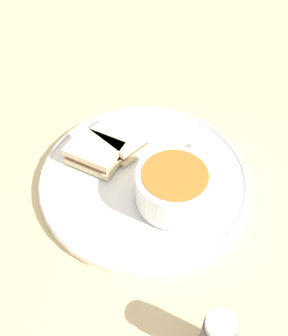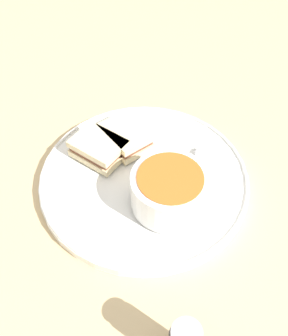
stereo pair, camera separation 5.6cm
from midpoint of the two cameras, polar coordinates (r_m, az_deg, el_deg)
ground_plane at (r=0.65m, az=-2.47°, el=-2.17°), size 2.40×2.40×0.00m
plate at (r=0.64m, az=-2.50°, el=-1.61°), size 0.34×0.34×0.02m
soup_bowl at (r=0.58m, az=1.63°, el=-2.90°), size 0.12×0.12×0.06m
spoon at (r=0.67m, az=5.39°, el=2.20°), size 0.10×0.02×0.01m
sandwich_half_near at (r=0.67m, az=-5.91°, el=4.15°), size 0.11×0.10×0.03m
sandwich_half_far at (r=0.65m, az=-9.59°, el=2.06°), size 0.10×0.11×0.03m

